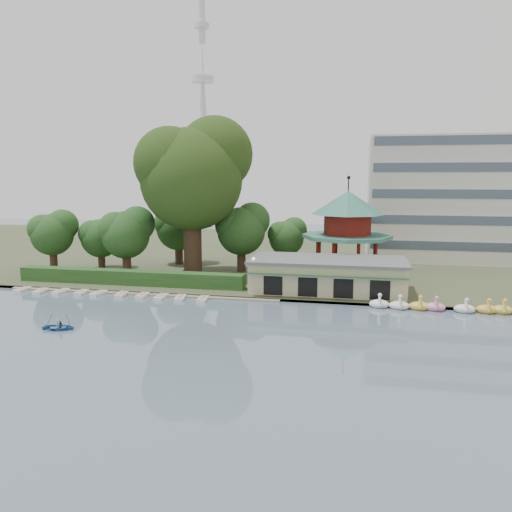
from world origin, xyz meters
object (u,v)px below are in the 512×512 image
(boathouse, at_px, (328,274))
(pavilion, at_px, (347,225))
(big_tree, at_px, (193,171))
(dock, at_px, (141,293))
(rowboat_with_passengers, at_px, (59,325))

(boathouse, relative_size, pavilion, 1.38)
(boathouse, xyz_separation_m, big_tree, (-18.81, 6.25, 12.39))
(boathouse, bearing_deg, dock, -167.76)
(dock, distance_m, boathouse, 22.62)
(pavilion, xyz_separation_m, rowboat_with_passengers, (-25.60, -29.33, -7.05))
(dock, height_order, pavilion, pavilion)
(boathouse, xyz_separation_m, pavilion, (2.00, 10.03, 5.11))
(pavilion, bearing_deg, rowboat_with_passengers, -131.11)
(dock, distance_m, big_tree, 18.60)
(boathouse, bearing_deg, big_tree, 161.62)
(big_tree, bearing_deg, dock, -106.13)
(dock, height_order, rowboat_with_passengers, rowboat_with_passengers)
(pavilion, height_order, rowboat_with_passengers, pavilion)
(dock, bearing_deg, big_tree, 73.87)
(rowboat_with_passengers, bearing_deg, big_tree, 79.39)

